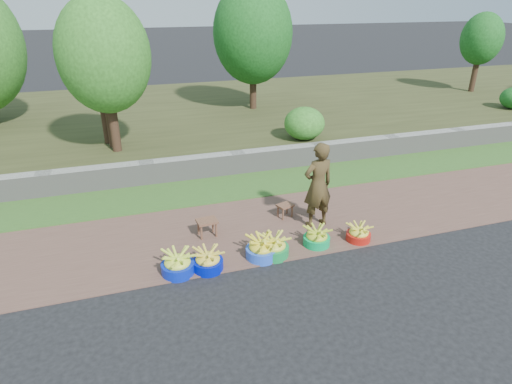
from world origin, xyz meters
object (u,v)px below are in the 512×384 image
object	(u,v)px
basin_b	(208,261)
basin_e	(317,237)
stool_left	(207,223)
vendor_woman	(318,185)
basin_c	(262,249)
basin_a	(178,264)
basin_f	(359,234)
stool_right	(285,207)
basin_d	(274,247)

from	to	relation	value
basin_b	basin_e	size ratio (longest dim) A/B	1.04
basin_b	stool_left	world-z (taller)	basin_b
vendor_woman	basin_b	bearing A→B (deg)	12.27
basin_c	stool_left	xyz separation A→B (m)	(-0.74, 0.98, 0.10)
basin_a	vendor_woman	xyz separation A→B (m)	(2.80, 0.79, 0.68)
basin_e	basin_f	world-z (taller)	basin_e
basin_c	basin_f	xyz separation A→B (m)	(1.87, -0.01, -0.03)
stool_right	basin_a	bearing A→B (deg)	-151.61
stool_right	basin_b	bearing A→B (deg)	-144.94
vendor_woman	basin_c	bearing A→B (deg)	21.81
stool_left	basin_b	bearing A→B (deg)	-101.29
basin_e	basin_c	bearing A→B (deg)	-175.68
vendor_woman	basin_d	bearing A→B (deg)	26.24
basin_e	basin_f	xyz separation A→B (m)	(0.80, -0.09, -0.01)
basin_c	basin_d	xyz separation A→B (m)	(0.22, -0.00, -0.00)
basin_d	stool_left	distance (m)	1.37
basin_a	basin_f	world-z (taller)	basin_a
stool_right	stool_left	bearing A→B (deg)	-170.97
basin_a	vendor_woman	distance (m)	2.98
basin_d	basin_b	bearing A→B (deg)	-177.06
basin_c	basin_e	xyz separation A→B (m)	(1.07, 0.08, -0.02)
basin_b	stool_right	bearing A→B (deg)	35.06
basin_a	basin_b	distance (m)	0.49
vendor_woman	basin_a	bearing A→B (deg)	8.37
basin_b	basin_a	bearing A→B (deg)	175.67
basin_a	basin_f	bearing A→B (deg)	0.25
basin_d	stool_left	bearing A→B (deg)	134.16
basin_c	stool_left	bearing A→B (deg)	126.90
basin_d	basin_c	bearing A→B (deg)	179.73
basin_f	stool_left	size ratio (longest dim) A/B	1.12
basin_f	vendor_woman	distance (m)	1.16
basin_b	basin_c	xyz separation A→B (m)	(0.94, 0.06, 0.01)
basin_e	stool_left	distance (m)	2.02
stool_right	vendor_woman	xyz separation A→B (m)	(0.45, -0.48, 0.62)
basin_e	stool_left	world-z (taller)	basin_e
basin_b	vendor_woman	size ratio (longest dim) A/B	0.30
basin_b	basin_f	distance (m)	2.81
basin_a	stool_right	world-z (taller)	basin_a
basin_a	basin_e	xyz separation A→B (m)	(2.50, 0.10, -0.02)
basin_a	basin_c	world-z (taller)	basin_c
basin_e	vendor_woman	distance (m)	1.02
basin_a	basin_c	bearing A→B (deg)	0.95
basin_a	basin_b	size ratio (longest dim) A/B	1.07
basin_a	basin_d	xyz separation A→B (m)	(1.65, 0.02, -0.00)
basin_c	stool_right	bearing A→B (deg)	53.70
basin_a	basin_b	bearing A→B (deg)	-4.33
basin_a	basin_d	world-z (taller)	basin_a
vendor_woman	basin_e	bearing A→B (deg)	59.04
vendor_woman	basin_f	bearing A→B (deg)	115.63
basin_a	stool_left	distance (m)	1.23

